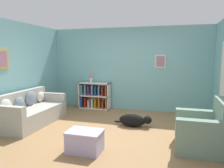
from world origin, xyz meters
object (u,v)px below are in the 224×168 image
object	(u,v)px
bookshelf	(95,96)
dog	(134,120)
recliner_chair	(204,132)
vase	(91,78)
couch	(31,112)
coffee_table	(85,141)

from	to	relation	value
bookshelf	dog	world-z (taller)	bookshelf
bookshelf	recliner_chair	distance (m)	3.90
recliner_chair	vase	distance (m)	4.04
dog	vase	world-z (taller)	vase
dog	vase	size ratio (longest dim) A/B	3.47
vase	couch	bearing A→B (deg)	-113.55
recliner_chair	vase	size ratio (longest dim) A/B	3.48
coffee_table	dog	size ratio (longest dim) A/B	0.66
dog	coffee_table	bearing A→B (deg)	-109.60
vase	coffee_table	bearing A→B (deg)	-70.38
bookshelf	dog	distance (m)	2.18
recliner_chair	coffee_table	bearing A→B (deg)	-161.36
couch	dog	bearing A→B (deg)	11.13
bookshelf	coffee_table	xyz separation A→B (m)	(1.00, -3.13, -0.20)
bookshelf	vase	xyz separation A→B (m)	(-0.11, -0.02, 0.60)
couch	vase	size ratio (longest dim) A/B	6.97
vase	bookshelf	bearing A→B (deg)	8.44
couch	bookshelf	size ratio (longest dim) A/B	1.84
coffee_table	couch	bearing A→B (deg)	149.81
couch	coffee_table	distance (m)	2.28
couch	bookshelf	bearing A→B (deg)	63.98
recliner_chair	dog	size ratio (longest dim) A/B	1.00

